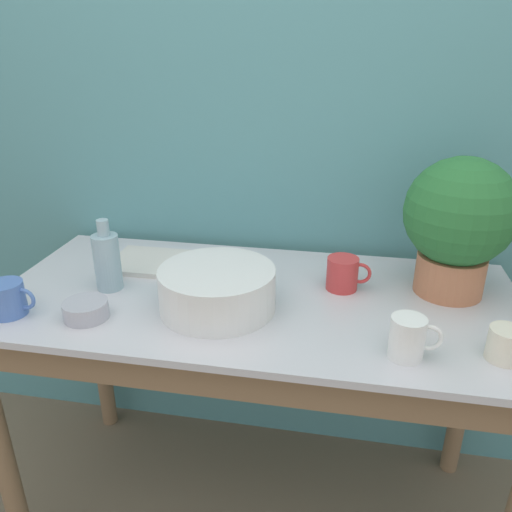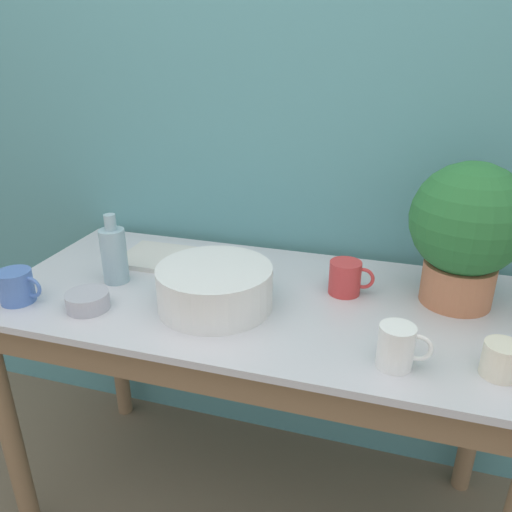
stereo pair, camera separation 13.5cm
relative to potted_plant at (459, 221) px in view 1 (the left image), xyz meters
name	(u,v)px [view 1 (the left image)]	position (x,y,z in m)	size (l,w,h in m)	color
wall_back	(279,133)	(-0.53, 0.28, 0.17)	(6.00, 0.05, 2.40)	teal
counter_table	(254,346)	(-0.53, -0.15, -0.36)	(1.46, 0.69, 0.82)	#846647
potted_plant	(459,221)	(0.00, 0.00, 0.00)	(0.29, 0.29, 0.39)	#B7704C
bowl_wash_large	(217,289)	(-0.62, -0.21, -0.16)	(0.31, 0.31, 0.11)	silver
bottle_tall	(107,260)	(-0.95, -0.15, -0.13)	(0.07, 0.07, 0.21)	#93B2BC
mug_white	(408,338)	(-0.14, -0.35, -0.16)	(0.12, 0.08, 0.10)	white
mug_cream	(507,344)	(0.07, -0.32, -0.18)	(0.11, 0.08, 0.08)	beige
mug_red	(343,273)	(-0.29, -0.03, -0.17)	(0.13, 0.09, 0.10)	#C63838
mug_blue	(8,299)	(-1.14, -0.34, -0.17)	(0.13, 0.09, 0.09)	#4C70B7
bowl_small_steel	(86,310)	(-0.94, -0.32, -0.19)	(0.11, 0.11, 0.05)	#A8A8B2
tray_board	(150,262)	(-0.90, 0.03, -0.21)	(0.24, 0.20, 0.02)	beige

